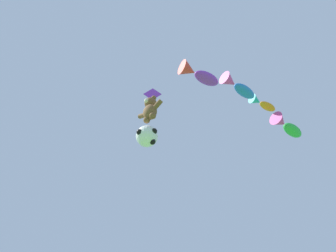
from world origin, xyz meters
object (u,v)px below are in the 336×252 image
at_px(fish_kite_emerald, 286,126).
at_px(diamond_kite, 152,96).
at_px(fish_kite_cobalt, 237,86).
at_px(fish_kite_tangerine, 262,104).
at_px(teddy_bear_kite, 150,109).
at_px(soccer_ball_kite, 147,136).
at_px(fish_kite_violet, 197,74).

relative_size(fish_kite_emerald, diamond_kite, 0.79).
height_order(fish_kite_cobalt, fish_kite_tangerine, fish_kite_tangerine).
bearing_deg(fish_kite_emerald, teddy_bear_kite, -125.38).
bearing_deg(fish_kite_emerald, fish_kite_cobalt, -97.81).
distance_m(soccer_ball_kite, fish_kite_violet, 3.89).
xyz_separation_m(teddy_bear_kite, fish_kite_violet, (3.05, 0.18, 0.29)).
distance_m(fish_kite_tangerine, diamond_kite, 6.67).
relative_size(soccer_ball_kite, diamond_kite, 0.42).
height_order(teddy_bear_kite, fish_kite_emerald, teddy_bear_kite).
bearing_deg(teddy_bear_kite, fish_kite_emerald, 54.62).
bearing_deg(teddy_bear_kite, fish_kite_tangerine, 49.25).
bearing_deg(fish_kite_cobalt, soccer_ball_kite, -154.47).
bearing_deg(fish_kite_violet, diamond_kite, 165.66).
relative_size(teddy_bear_kite, fish_kite_violet, 0.79).
bearing_deg(fish_kite_violet, soccer_ball_kite, 178.00).
xyz_separation_m(fish_kite_cobalt, fish_kite_emerald, (0.53, 3.85, -0.37)).
distance_m(fish_kite_cobalt, diamond_kite, 5.95).
bearing_deg(diamond_kite, fish_kite_cobalt, 11.69).
bearing_deg(fish_kite_emerald, soccer_ball_kite, -129.34).
height_order(fish_kite_tangerine, fish_kite_emerald, fish_kite_tangerine).
xyz_separation_m(fish_kite_tangerine, fish_kite_emerald, (0.39, 1.54, -0.91)).
distance_m(fish_kite_violet, fish_kite_tangerine, 4.69).
bearing_deg(diamond_kite, fish_kite_violet, -14.34).
height_order(teddy_bear_kite, soccer_ball_kite, teddy_bear_kite).
bearing_deg(fish_kite_violet, fish_kite_cobalt, 69.05).
bearing_deg(diamond_kite, fish_kite_tangerine, 32.40).
relative_size(fish_kite_violet, fish_kite_emerald, 0.96).
distance_m(teddy_bear_kite, diamond_kite, 3.88).
distance_m(fish_kite_cobalt, fish_kite_tangerine, 2.37).
xyz_separation_m(fish_kite_cobalt, diamond_kite, (-5.18, -1.07, 2.72)).
xyz_separation_m(soccer_ball_kite, fish_kite_cobalt, (4.32, 2.06, 2.14)).
distance_m(teddy_bear_kite, soccer_ball_kite, 1.53).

